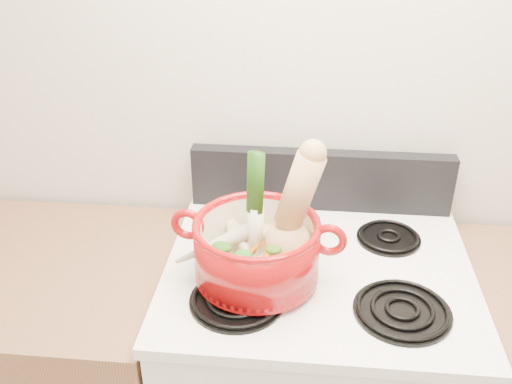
# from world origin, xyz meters

# --- Properties ---
(wall_back) EXTENTS (3.50, 0.02, 2.60)m
(wall_back) POSITION_xyz_m (0.00, 1.75, 1.30)
(wall_back) COLOR beige
(wall_back) RESTS_ON floor
(cooktop) EXTENTS (0.78, 0.67, 0.03)m
(cooktop) POSITION_xyz_m (0.00, 1.40, 0.93)
(cooktop) COLOR white
(cooktop) RESTS_ON stove_body
(control_backsplash) EXTENTS (0.76, 0.05, 0.18)m
(control_backsplash) POSITION_xyz_m (0.00, 1.70, 1.04)
(control_backsplash) COLOR black
(control_backsplash) RESTS_ON cooktop
(burner_front_left) EXTENTS (0.22, 0.22, 0.02)m
(burner_front_left) POSITION_xyz_m (-0.19, 1.24, 0.96)
(burner_front_left) COLOR black
(burner_front_left) RESTS_ON cooktop
(burner_front_right) EXTENTS (0.22, 0.22, 0.02)m
(burner_front_right) POSITION_xyz_m (0.19, 1.24, 0.96)
(burner_front_right) COLOR black
(burner_front_right) RESTS_ON cooktop
(burner_back_left) EXTENTS (0.17, 0.17, 0.02)m
(burner_back_left) POSITION_xyz_m (-0.19, 1.54, 0.96)
(burner_back_left) COLOR black
(burner_back_left) RESTS_ON cooktop
(burner_back_right) EXTENTS (0.17, 0.17, 0.02)m
(burner_back_right) POSITION_xyz_m (0.19, 1.54, 0.96)
(burner_back_right) COLOR black
(burner_back_right) RESTS_ON cooktop
(dutch_oven) EXTENTS (0.33, 0.33, 0.15)m
(dutch_oven) POSITION_xyz_m (-0.15, 1.33, 1.04)
(dutch_oven) COLOR #93090B
(dutch_oven) RESTS_ON burner_front_left
(pot_handle_left) EXTENTS (0.09, 0.03, 0.08)m
(pot_handle_left) POSITION_xyz_m (-0.32, 1.34, 1.09)
(pot_handle_left) COLOR #93090B
(pot_handle_left) RESTS_ON dutch_oven
(pot_handle_right) EXTENTS (0.09, 0.03, 0.08)m
(pot_handle_right) POSITION_xyz_m (0.02, 1.31, 1.09)
(pot_handle_right) COLOR #93090B
(pot_handle_right) RESTS_ON dutch_oven
(squash) EXTENTS (0.22, 0.18, 0.32)m
(squash) POSITION_xyz_m (-0.07, 1.35, 1.14)
(squash) COLOR tan
(squash) RESTS_ON dutch_oven
(leek) EXTENTS (0.06, 0.07, 0.28)m
(leek) POSITION_xyz_m (-0.16, 1.38, 1.14)
(leek) COLOR silver
(leek) RESTS_ON dutch_oven
(ginger) EXTENTS (0.09, 0.07, 0.04)m
(ginger) POSITION_xyz_m (-0.15, 1.43, 1.02)
(ginger) COLOR tan
(ginger) RESTS_ON dutch_oven
(parsnip_0) EXTENTS (0.09, 0.25, 0.07)m
(parsnip_0) POSITION_xyz_m (-0.18, 1.38, 1.02)
(parsnip_0) COLOR beige
(parsnip_0) RESTS_ON dutch_oven
(parsnip_1) EXTENTS (0.08, 0.19, 0.06)m
(parsnip_1) POSITION_xyz_m (-0.23, 1.33, 1.03)
(parsnip_1) COLOR beige
(parsnip_1) RESTS_ON dutch_oven
(parsnip_2) EXTENTS (0.14, 0.21, 0.06)m
(parsnip_2) POSITION_xyz_m (-0.20, 1.39, 1.04)
(parsnip_2) COLOR beige
(parsnip_2) RESTS_ON dutch_oven
(parsnip_3) EXTENTS (0.19, 0.15, 0.06)m
(parsnip_3) POSITION_xyz_m (-0.26, 1.33, 1.04)
(parsnip_3) COLOR beige
(parsnip_3) RESTS_ON dutch_oven
(carrot_0) EXTENTS (0.06, 0.16, 0.04)m
(carrot_0) POSITION_xyz_m (-0.18, 1.27, 1.02)
(carrot_0) COLOR #CC4E0A
(carrot_0) RESTS_ON dutch_oven
(carrot_1) EXTENTS (0.09, 0.13, 0.04)m
(carrot_1) POSITION_xyz_m (-0.19, 1.29, 1.02)
(carrot_1) COLOR #C23509
(carrot_1) RESTS_ON dutch_oven
(carrot_2) EXTENTS (0.06, 0.15, 0.04)m
(carrot_2) POSITION_xyz_m (-0.12, 1.30, 1.03)
(carrot_2) COLOR #CE5A0A
(carrot_2) RESTS_ON dutch_oven
(carrot_3) EXTENTS (0.10, 0.14, 0.04)m
(carrot_3) POSITION_xyz_m (-0.18, 1.28, 1.04)
(carrot_3) COLOR #BB5209
(carrot_3) RESTS_ON dutch_oven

